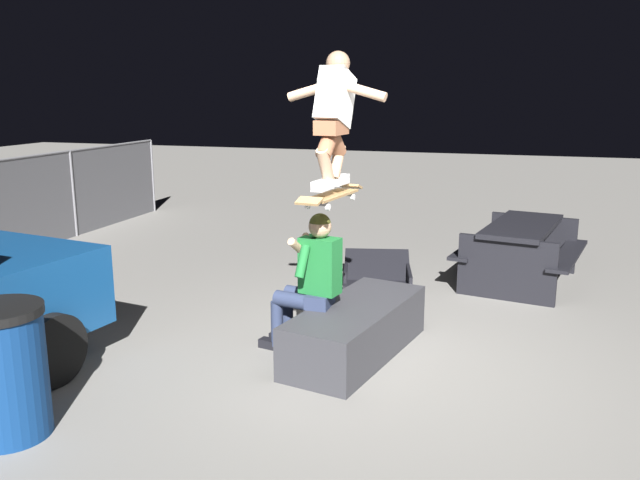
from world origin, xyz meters
The scene contains 8 objects.
ground_plane centered at (0.00, 0.00, 0.00)m, with size 40.00×40.00×0.00m, color gray.
ledge_box_main centered at (0.17, 0.17, 0.23)m, with size 1.71×0.66×0.46m, color #38383D.
person_sitting_on_ledge centered at (0.09, 0.58, 0.71)m, with size 0.59×0.78×1.30m.
skateboard centered at (0.06, 0.38, 1.46)m, with size 1.04×0.31×0.13m.
skater_airborne centered at (0.12, 0.37, 2.14)m, with size 0.63×0.89×1.12m.
kicker_ramp centered at (2.50, 0.48, 0.07)m, with size 1.07×1.02×0.41m.
picnic_table_back centered at (2.95, -1.21, 0.50)m, with size 1.92×1.64×0.75m.
trash_bin centered at (-1.91, 2.11, 0.47)m, with size 0.59×0.59×0.93m.
Camera 1 is at (-5.21, -1.16, 2.33)m, focal length 36.73 mm.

